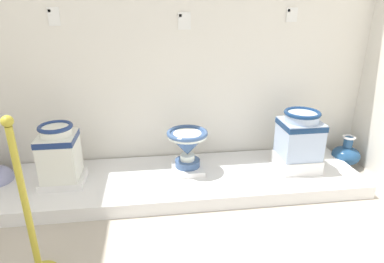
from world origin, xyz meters
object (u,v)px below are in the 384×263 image
Objects in this scene: plinth_block_slender_white at (187,168)px; plinth_block_leftmost at (296,162)px; plinth_block_broad_patterned at (64,180)px; antique_toilet_slender_white at (187,143)px; info_placard_second at (184,21)px; antique_toilet_broad_patterned at (59,150)px; antique_toilet_leftmost at (300,133)px; info_placard_first at (54,16)px; decorative_vase_companion at (346,154)px; stanchion_post_near_left at (31,229)px; info_placard_third at (292,15)px.

plinth_block_leftmost reaches higher than plinth_block_slender_white.
antique_toilet_slender_white reaches higher than plinth_block_broad_patterned.
info_placard_second is at bearing 156.27° from plinth_block_leftmost.
antique_toilet_broad_patterned is at bearing 0.00° from plinth_block_broad_patterned.
plinth_block_broad_patterned is 0.99× the size of plinth_block_leftmost.
antique_toilet_leftmost is 1.50m from info_placard_second.
info_placard_first reaches higher than antique_toilet_slender_white.
decorative_vase_companion is (0.64, 0.19, -0.35)m from antique_toilet_leftmost.
plinth_block_slender_white is 0.30× the size of stanchion_post_near_left.
antique_toilet_leftmost is at bearing -163.84° from decorative_vase_companion.
info_placard_second is 2.16m from decorative_vase_companion.
plinth_block_slender_white is 1.38m from info_placard_second.
antique_toilet_slender_white is 0.36× the size of stanchion_post_near_left.
stanchion_post_near_left is at bearing -155.29° from antique_toilet_leftmost.
info_placard_third reaches higher than decorative_vase_companion.
decorative_vase_companion reaches higher than plinth_block_slender_white.
info_placard_third reaches higher than antique_toilet_broad_patterned.
info_placard_second is at bearing 0.00° from info_placard_first.
antique_toilet_broad_patterned is 1.42× the size of decorative_vase_companion.
info_placard_first is at bearing 174.56° from decorative_vase_companion.
antique_toilet_slender_white is at bearing 135.00° from plinth_block_slender_white.
antique_toilet_slender_white is at bearing -176.43° from decorative_vase_companion.
stanchion_post_near_left is (-2.11, -0.97, -0.12)m from antique_toilet_leftmost.
plinth_block_broad_patterned is at bearing -179.86° from antique_toilet_leftmost.
decorative_vase_companion reaches higher than plinth_block_broad_patterned.
info_placard_first is (0.00, 0.46, 1.07)m from antique_toilet_broad_patterned.
info_placard_first is at bearing 161.55° from antique_toilet_slender_white.
info_placard_second is at bearing 180.00° from info_placard_third.
plinth_block_broad_patterned is 1.08× the size of decorative_vase_companion.
info_placard_second is at bearing 21.89° from plinth_block_broad_patterned.
plinth_block_leftmost is at bearing -23.73° from info_placard_second.
plinth_block_broad_patterned is at bearing -90.01° from info_placard_first.
plinth_block_broad_patterned is 1.15m from antique_toilet_slender_white.
stanchion_post_near_left reaches higher than antique_toilet_slender_white.
info_placard_first is at bearing -180.00° from info_placard_second.
info_placard_second is (0.02, 0.37, 1.07)m from antique_toilet_slender_white.
stanchion_post_near_left is at bearing -155.29° from plinth_block_leftmost.
plinth_block_slender_white is at bearing 44.79° from stanchion_post_near_left.
decorative_vase_companion is (0.64, 0.19, -0.05)m from plinth_block_leftmost.
antique_toilet_slender_white is at bearing 4.35° from antique_toilet_broad_patterned.
stanchion_post_near_left is at bearing -87.61° from info_placard_first.
antique_toilet_broad_patterned is at bearing -175.65° from antique_toilet_slender_white.
antique_toilet_leftmost is 1.13m from info_placard_third.
stanchion_post_near_left is at bearing -135.21° from antique_toilet_slender_white.
plinth_block_broad_patterned is 1.12m from plinth_block_slender_white.
antique_toilet_slender_white is 2.47× the size of info_placard_first.
plinth_block_leftmost is 2.59m from info_placard_first.
info_placard_first is at bearing 161.55° from plinth_block_slender_white.
decorative_vase_companion is at bearing 3.88° from plinth_block_broad_patterned.
antique_toilet_leftmost is at bearing -4.33° from plinth_block_slender_white.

